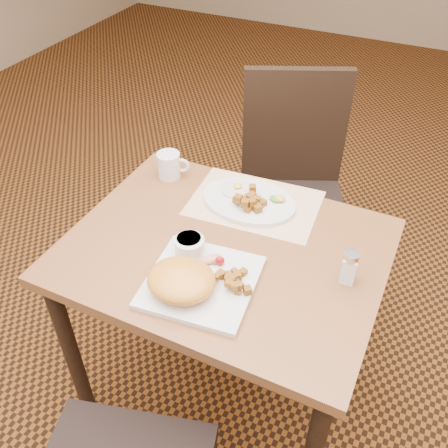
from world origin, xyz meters
TOP-DOWN VIEW (x-y plane):
  - ground at (0.00, 0.00)m, footprint 8.00×8.00m
  - table at (0.00, 0.00)m, footprint 0.90×0.70m
  - chair_far at (-0.02, 0.69)m, footprint 0.56×0.56m
  - placemat at (-0.00, 0.23)m, footprint 0.42×0.31m
  - plate_square at (0.01, -0.16)m, footprint 0.31×0.31m
  - plate_oval at (-0.02, 0.22)m, footprint 0.31×0.24m
  - hollandaise_mound at (-0.02, -0.21)m, footprint 0.19×0.16m
  - ramekin at (-0.07, -0.07)m, footprint 0.08×0.08m
  - garnish_sq at (0.01, -0.08)m, footprint 0.07×0.07m
  - fried_egg at (-0.08, 0.25)m, footprint 0.10×0.10m
  - garnish_ov at (0.07, 0.25)m, footprint 0.06×0.04m
  - salt_shaker at (0.35, 0.02)m, footprint 0.04×0.04m
  - coffee_mug at (-0.32, 0.24)m, footprint 0.11×0.08m
  - home_fries_sq at (0.09, -0.13)m, footprint 0.11×0.09m
  - home_fries_ov at (0.00, 0.19)m, footprint 0.11×0.11m

SIDE VIEW (x-z plane):
  - ground at x=0.00m, z-range 0.00..0.00m
  - chair_far at x=-0.02m, z-range 0.05..1.02m
  - table at x=0.00m, z-range 0.27..1.02m
  - placemat at x=0.00m, z-range 0.75..0.75m
  - plate_square at x=0.01m, z-range 0.75..0.77m
  - plate_oval at x=-0.02m, z-range 0.75..0.77m
  - fried_egg at x=-0.08m, z-range 0.76..0.78m
  - garnish_sq at x=0.01m, z-range 0.76..0.79m
  - garnish_ov at x=0.07m, z-range 0.77..0.79m
  - home_fries_sq at x=0.09m, z-range 0.76..0.80m
  - home_fries_ov at x=0.00m, z-range 0.77..0.81m
  - ramekin at x=-0.07m, z-range 0.77..0.81m
  - coffee_mug at x=-0.32m, z-range 0.75..0.84m
  - hollandaise_mound at x=-0.02m, z-range 0.76..0.83m
  - salt_shaker at x=0.35m, z-range 0.75..0.85m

